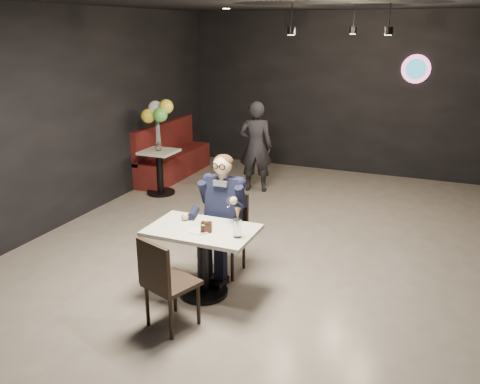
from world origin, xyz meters
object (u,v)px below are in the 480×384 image
at_px(sundae_glass, 237,228).
at_px(balloon_vase, 159,146).
at_px(booth_bench, 174,150).
at_px(passerby, 256,147).
at_px(chair_far, 224,235).
at_px(chair_near, 172,281).
at_px(main_table, 203,262).
at_px(seated_man, 224,214).
at_px(side_table, 160,174).

bearing_deg(sundae_glass, balloon_vase, 132.62).
xyz_separation_m(booth_bench, passerby, (1.72, -0.21, 0.27)).
bearing_deg(chair_far, balloon_vase, 134.59).
bearing_deg(balloon_vase, sundae_glass, -47.38).
height_order(chair_near, sundae_glass, sundae_glass).
xyz_separation_m(main_table, chair_near, (0.00, -0.64, 0.09)).
distance_m(main_table, chair_near, 0.64).
bearing_deg(chair_far, seated_man, 0.00).
xyz_separation_m(sundae_glass, balloon_vase, (-2.62, 2.85, -0.02)).
xyz_separation_m(chair_far, side_table, (-2.20, 2.23, -0.12)).
relative_size(seated_man, booth_bench, 0.71).
xyz_separation_m(seated_man, booth_bench, (-2.50, 3.23, -0.21)).
xyz_separation_m(seated_man, side_table, (-2.20, 2.23, -0.38)).
bearing_deg(seated_man, side_table, 134.59).
height_order(chair_far, sundae_glass, sundae_glass).
relative_size(chair_far, passerby, 0.59).
bearing_deg(chair_near, seated_man, 109.51).
distance_m(chair_far, passerby, 3.13).
height_order(sundae_glass, passerby, passerby).
bearing_deg(side_table, sundae_glass, -47.38).
bearing_deg(balloon_vase, chair_far, -45.41).
xyz_separation_m(chair_far, sundae_glass, (0.42, -0.62, 0.38)).
relative_size(side_table, balloon_vase, 4.78).
height_order(booth_bench, passerby, passerby).
xyz_separation_m(side_table, balloon_vase, (0.00, 0.00, 0.48)).
relative_size(seated_man, sundae_glass, 7.86).
bearing_deg(booth_bench, side_table, -73.30).
height_order(seated_man, side_table, seated_man).
bearing_deg(sundae_glass, main_table, 171.19).
bearing_deg(passerby, main_table, 88.68).
bearing_deg(booth_bench, chair_near, -60.52).
xyz_separation_m(sundae_glass, side_table, (-2.62, 2.85, -0.50)).
height_order(sundae_glass, booth_bench, booth_bench).
bearing_deg(main_table, chair_near, -90.00).
xyz_separation_m(main_table, balloon_vase, (-2.20, 2.78, 0.45)).
bearing_deg(chair_near, main_table, 109.51).
bearing_deg(chair_far, chair_near, -90.00).
relative_size(side_table, passerby, 0.44).
height_order(main_table, booth_bench, booth_bench).
relative_size(main_table, chair_far, 1.20).
bearing_deg(sundae_glass, seated_man, 124.31).
distance_m(chair_near, seated_man, 1.22).
distance_m(seated_man, passerby, 3.12).
height_order(chair_near, passerby, passerby).
bearing_deg(passerby, chair_near, 86.87).
bearing_deg(side_table, main_table, -51.67).
relative_size(chair_far, balloon_vase, 6.41).
height_order(chair_far, seated_man, seated_man).
bearing_deg(chair_far, main_table, -90.00).
relative_size(sundae_glass, passerby, 0.12).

